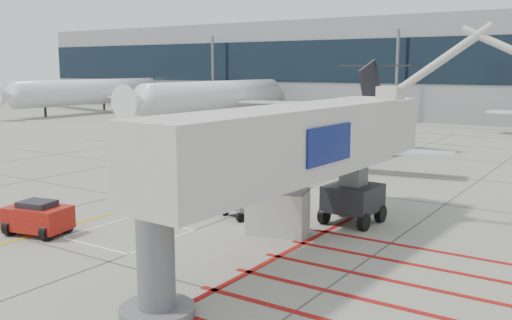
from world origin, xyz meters
The scene contains 10 objects.
ground_plane centered at (0.00, 0.00, 0.00)m, with size 260.00×260.00×0.00m, color gray.
regional_jet centered at (-5.27, 15.07, 3.81)m, with size 23.05×29.06×7.62m, color silver, non-canonical shape.
jet_bridge centered at (5.10, 0.04, 3.81)m, with size 9.03×19.07×7.63m, color beige, non-canonical shape.
pushback_tug centered at (-5.30, -3.18, 0.78)m, with size 2.67×1.67×1.56m, color #A61710, non-canonical shape.
baggage_cart centered at (0.47, 3.94, 0.59)m, with size 1.87×1.18×1.18m, color #5C5C61, non-canonical shape.
ground_power_unit centered at (3.38, 2.61, 1.00)m, with size 2.54×1.48×2.01m, color #B8B7AF, non-canonical shape.
cone_nose centered at (-5.29, 5.91, 0.26)m, with size 0.38×0.38×0.53m, color #FF520D.
cone_side centered at (-1.31, 7.60, 0.26)m, with size 0.37×0.37×0.51m, color #EE440C.
bg_aircraft_a centered at (-55.59, 46.00, 5.87)m, with size 35.24×39.15×11.75m, color silver, non-canonical shape.
bg_aircraft_b centered at (-30.48, 46.00, 5.97)m, with size 35.84×39.82×11.95m, color silver, non-canonical shape.
Camera 1 is at (15.89, -17.96, 7.21)m, focal length 40.00 mm.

